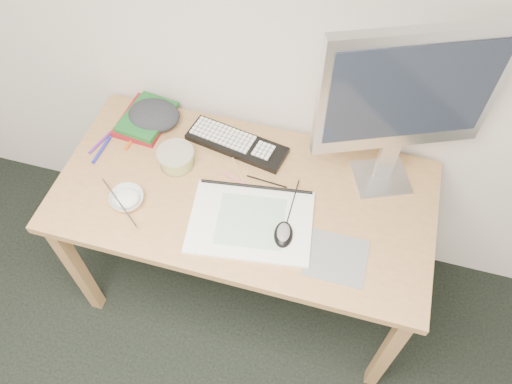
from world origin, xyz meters
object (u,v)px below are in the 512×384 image
Objects in this scene: desk at (244,206)px; sketchpad at (251,222)px; monitor at (408,97)px; keyboard at (237,144)px; rice_bowl at (127,199)px.

sketchpad is at bearing -62.34° from desk.
monitor is at bearing 29.74° from sketchpad.
keyboard is 3.24× the size of rice_bowl.
sketchpad is 3.48× the size of rice_bowl.
rice_bowl is (-0.40, -0.15, 0.10)m from desk.
rice_bowl is (-0.46, -0.04, 0.01)m from sketchpad.
sketchpad is at bearing -165.41° from monitor.
monitor is at bearing 9.77° from keyboard.
sketchpad is 0.37m from keyboard.
keyboard reaches higher than sketchpad.
rice_bowl is (-0.30, -0.37, 0.01)m from keyboard.
keyboard is 0.60× the size of monitor.
sketchpad is 0.64× the size of monitor.
monitor is (0.48, 0.21, 0.50)m from desk.
rice_bowl reaches higher than sketchpad.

